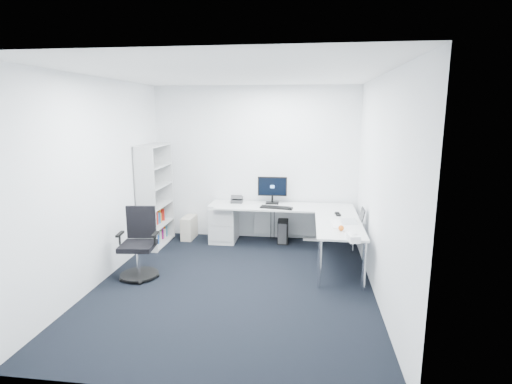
# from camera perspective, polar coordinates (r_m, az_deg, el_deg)

# --- Properties ---
(ground) EXTENTS (4.20, 4.20, 0.00)m
(ground) POSITION_cam_1_polar(r_m,az_deg,el_deg) (5.45, -3.08, -13.07)
(ground) COLOR black
(ceiling) EXTENTS (4.20, 4.20, 0.00)m
(ceiling) POSITION_cam_1_polar(r_m,az_deg,el_deg) (4.98, -3.42, 16.49)
(ceiling) COLOR white
(wall_back) EXTENTS (3.60, 0.02, 2.70)m
(wall_back) POSITION_cam_1_polar(r_m,az_deg,el_deg) (7.09, -0.10, 4.09)
(wall_back) COLOR white
(wall_back) RESTS_ON ground
(wall_front) EXTENTS (3.60, 0.02, 2.70)m
(wall_front) POSITION_cam_1_polar(r_m,az_deg,el_deg) (3.06, -10.55, -6.09)
(wall_front) COLOR white
(wall_front) RESTS_ON ground
(wall_left) EXTENTS (0.02, 4.20, 2.70)m
(wall_left) POSITION_cam_1_polar(r_m,az_deg,el_deg) (5.66, -21.47, 1.39)
(wall_left) COLOR white
(wall_left) RESTS_ON ground
(wall_right) EXTENTS (0.02, 4.20, 2.70)m
(wall_right) POSITION_cam_1_polar(r_m,az_deg,el_deg) (5.03, 17.33, 0.50)
(wall_right) COLOR white
(wall_right) RESTS_ON ground
(l_desk) EXTENTS (2.33, 1.31, 0.68)m
(l_desk) POSITION_cam_1_polar(r_m,az_deg,el_deg) (6.57, 3.87, -5.56)
(l_desk) COLOR silver
(l_desk) RESTS_ON ground
(drawer_pedestal) EXTENTS (0.44, 0.55, 0.68)m
(drawer_pedestal) POSITION_cam_1_polar(r_m,az_deg,el_deg) (7.09, -4.60, -4.29)
(drawer_pedestal) COLOR silver
(drawer_pedestal) RESTS_ON ground
(bookshelf) EXTENTS (0.33, 0.86, 1.72)m
(bookshelf) POSITION_cam_1_polar(r_m,az_deg,el_deg) (6.96, -14.21, -0.49)
(bookshelf) COLOR #BBBDBE
(bookshelf) RESTS_ON ground
(task_chair) EXTENTS (0.60, 0.60, 0.97)m
(task_chair) POSITION_cam_1_polar(r_m,az_deg,el_deg) (5.72, -16.56, -7.14)
(task_chair) COLOR black
(task_chair) RESTS_ON ground
(black_pc_tower) EXTENTS (0.19, 0.41, 0.40)m
(black_pc_tower) POSITION_cam_1_polar(r_m,az_deg,el_deg) (7.07, 3.87, -5.52)
(black_pc_tower) COLOR black
(black_pc_tower) RESTS_ON ground
(beige_pc_tower) EXTENTS (0.20, 0.43, 0.40)m
(beige_pc_tower) POSITION_cam_1_polar(r_m,az_deg,el_deg) (7.33, -9.53, -5.01)
(beige_pc_tower) COLOR beige
(beige_pc_tower) RESTS_ON ground
(power_strip) EXTENTS (0.37, 0.07, 0.04)m
(power_strip) POSITION_cam_1_polar(r_m,az_deg,el_deg) (7.22, 8.20, -6.74)
(power_strip) COLOR white
(power_strip) RESTS_ON ground
(monitor) EXTENTS (0.51, 0.17, 0.49)m
(monitor) POSITION_cam_1_polar(r_m,az_deg,el_deg) (6.91, 2.34, 0.30)
(monitor) COLOR black
(monitor) RESTS_ON l_desk
(black_keyboard) EXTENTS (0.50, 0.24, 0.02)m
(black_keyboard) POSITION_cam_1_polar(r_m,az_deg,el_deg) (6.64, 2.72, -2.21)
(black_keyboard) COLOR black
(black_keyboard) RESTS_ON l_desk
(mouse) EXTENTS (0.08, 0.12, 0.04)m
(mouse) POSITION_cam_1_polar(r_m,az_deg,el_deg) (6.55, 4.94, -2.38)
(mouse) COLOR black
(mouse) RESTS_ON l_desk
(desk_phone) EXTENTS (0.20, 0.20, 0.14)m
(desk_phone) POSITION_cam_1_polar(r_m,az_deg,el_deg) (7.03, -2.74, -0.96)
(desk_phone) COLOR #2E2E31
(desk_phone) RESTS_ON l_desk
(laptop) EXTENTS (0.33, 0.32, 0.23)m
(laptop) POSITION_cam_1_polar(r_m,az_deg,el_deg) (5.94, 13.14, -3.14)
(laptop) COLOR silver
(laptop) RESTS_ON l_desk
(white_keyboard) EXTENTS (0.14, 0.43, 0.01)m
(white_keyboard) POSITION_cam_1_polar(r_m,az_deg,el_deg) (5.80, 11.37, -4.52)
(white_keyboard) COLOR white
(white_keyboard) RESTS_ON l_desk
(headphones) EXTENTS (0.14, 0.19, 0.05)m
(headphones) POSITION_cam_1_polar(r_m,az_deg,el_deg) (6.33, 11.61, -3.01)
(headphones) COLOR black
(headphones) RESTS_ON l_desk
(orange_fruit) EXTENTS (0.08, 0.08, 0.08)m
(orange_fruit) POSITION_cam_1_polar(r_m,az_deg,el_deg) (5.50, 12.07, -5.06)
(orange_fruit) COLOR orange
(orange_fruit) RESTS_ON l_desk
(tissue_box) EXTENTS (0.17, 0.26, 0.08)m
(tissue_box) POSITION_cam_1_polar(r_m,az_deg,el_deg) (5.13, 13.68, -6.34)
(tissue_box) COLOR white
(tissue_box) RESTS_ON l_desk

